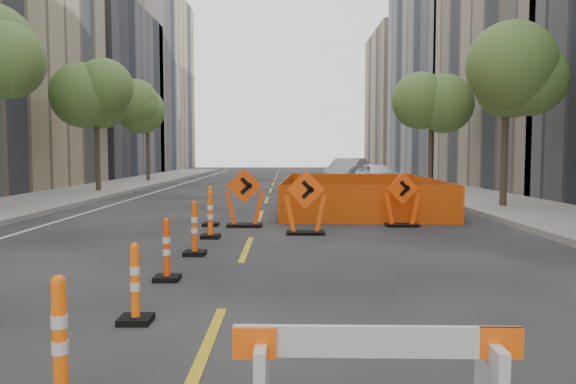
{
  "coord_description": "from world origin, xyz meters",
  "views": [
    {
      "loc": [
        0.81,
        -7.48,
        1.98
      ],
      "look_at": [
        0.86,
        5.15,
        1.1
      ],
      "focal_mm": 35.0,
      "sensor_mm": 36.0,
      "label": 1
    }
  ],
  "objects_px": {
    "channelizer_1": "(60,341)",
    "channelizer_5": "(210,215)",
    "chevron_sign_center": "(306,202)",
    "parked_car_mid": "(348,171)",
    "channelizer_2": "(135,283)",
    "channelizer_3": "(167,249)",
    "chevron_sign_left": "(244,197)",
    "parked_car_far": "(352,170)",
    "parked_car_near": "(378,175)",
    "chevron_sign_right": "(402,199)",
    "channelizer_6": "(210,206)",
    "channelizer_4": "(195,228)"
  },
  "relations": [
    {
      "from": "parked_car_mid",
      "to": "chevron_sign_left",
      "type": "bearing_deg",
      "value": -78.87
    },
    {
      "from": "channelizer_3",
      "to": "chevron_sign_left",
      "type": "bearing_deg",
      "value": 83.41
    },
    {
      "from": "channelizer_2",
      "to": "parked_car_far",
      "type": "relative_size",
      "value": 0.19
    },
    {
      "from": "channelizer_1",
      "to": "chevron_sign_left",
      "type": "distance_m",
      "value": 10.74
    },
    {
      "from": "chevron_sign_center",
      "to": "parked_car_near",
      "type": "relative_size",
      "value": 0.37
    },
    {
      "from": "channelizer_2",
      "to": "channelizer_3",
      "type": "height_order",
      "value": "channelizer_3"
    },
    {
      "from": "channelizer_1",
      "to": "channelizer_5",
      "type": "height_order",
      "value": "channelizer_5"
    },
    {
      "from": "chevron_sign_right",
      "to": "channelizer_4",
      "type": "bearing_deg",
      "value": -150.67
    },
    {
      "from": "channelizer_5",
      "to": "chevron_sign_center",
      "type": "relative_size",
      "value": 0.71
    },
    {
      "from": "channelizer_4",
      "to": "channelizer_1",
      "type": "bearing_deg",
      "value": -89.9
    },
    {
      "from": "channelizer_1",
      "to": "channelizer_5",
      "type": "xyz_separation_m",
      "value": [
        0.0,
        8.68,
        0.03
      ]
    },
    {
      "from": "channelizer_5",
      "to": "parked_car_mid",
      "type": "height_order",
      "value": "parked_car_mid"
    },
    {
      "from": "channelizer_1",
      "to": "channelizer_4",
      "type": "height_order",
      "value": "channelizer_4"
    },
    {
      "from": "chevron_sign_left",
      "to": "channelizer_4",
      "type": "bearing_deg",
      "value": -109.71
    },
    {
      "from": "channelizer_1",
      "to": "parked_car_mid",
      "type": "xyz_separation_m",
      "value": [
        5.78,
        32.19,
        0.3
      ]
    },
    {
      "from": "chevron_sign_center",
      "to": "channelizer_2",
      "type": "bearing_deg",
      "value": -90.34
    },
    {
      "from": "chevron_sign_left",
      "to": "chevron_sign_center",
      "type": "height_order",
      "value": "chevron_sign_left"
    },
    {
      "from": "parked_car_mid",
      "to": "channelizer_4",
      "type": "bearing_deg",
      "value": -78.13
    },
    {
      "from": "chevron_sign_center",
      "to": "chevron_sign_right",
      "type": "xyz_separation_m",
      "value": [
        2.65,
        1.41,
        -0.04
      ]
    },
    {
      "from": "channelizer_5",
      "to": "parked_car_near",
      "type": "distance_m",
      "value": 19.55
    },
    {
      "from": "parked_car_mid",
      "to": "parked_car_far",
      "type": "bearing_deg",
      "value": 105.19
    },
    {
      "from": "channelizer_6",
      "to": "chevron_sign_left",
      "type": "xyz_separation_m",
      "value": [
        0.94,
        -0.13,
        0.25
      ]
    },
    {
      "from": "channelizer_2",
      "to": "channelizer_3",
      "type": "xyz_separation_m",
      "value": [
        -0.09,
        2.17,
        0.02
      ]
    },
    {
      "from": "channelizer_5",
      "to": "chevron_sign_center",
      "type": "bearing_deg",
      "value": 16.19
    },
    {
      "from": "channelizer_1",
      "to": "channelizer_2",
      "type": "distance_m",
      "value": 2.17
    },
    {
      "from": "channelizer_1",
      "to": "channelizer_6",
      "type": "relative_size",
      "value": 0.96
    },
    {
      "from": "chevron_sign_left",
      "to": "chevron_sign_center",
      "type": "xyz_separation_m",
      "value": [
        1.59,
        -1.39,
        -0.01
      ]
    },
    {
      "from": "channelizer_3",
      "to": "channelizer_4",
      "type": "height_order",
      "value": "channelizer_4"
    },
    {
      "from": "chevron_sign_left",
      "to": "parked_car_mid",
      "type": "distance_m",
      "value": 22.08
    },
    {
      "from": "chevron_sign_right",
      "to": "parked_car_far",
      "type": "xyz_separation_m",
      "value": [
        1.89,
        27.55,
        -0.02
      ]
    },
    {
      "from": "chevron_sign_center",
      "to": "parked_car_mid",
      "type": "relative_size",
      "value": 0.31
    },
    {
      "from": "channelizer_6",
      "to": "chevron_sign_center",
      "type": "distance_m",
      "value": 2.96
    },
    {
      "from": "channelizer_1",
      "to": "channelizer_2",
      "type": "height_order",
      "value": "channelizer_1"
    },
    {
      "from": "chevron_sign_left",
      "to": "chevron_sign_right",
      "type": "height_order",
      "value": "chevron_sign_left"
    },
    {
      "from": "channelizer_2",
      "to": "channelizer_3",
      "type": "distance_m",
      "value": 2.17
    },
    {
      "from": "channelizer_3",
      "to": "chevron_sign_center",
      "type": "relative_size",
      "value": 0.63
    },
    {
      "from": "channelizer_4",
      "to": "chevron_sign_right",
      "type": "relative_size",
      "value": 0.72
    },
    {
      "from": "channelizer_6",
      "to": "parked_car_near",
      "type": "distance_m",
      "value": 17.66
    },
    {
      "from": "channelizer_3",
      "to": "chevron_sign_center",
      "type": "distance_m",
      "value": 5.51
    },
    {
      "from": "channelizer_3",
      "to": "chevron_sign_right",
      "type": "height_order",
      "value": "chevron_sign_right"
    },
    {
      "from": "channelizer_1",
      "to": "chevron_sign_right",
      "type": "xyz_separation_m",
      "value": [
        4.89,
        10.74,
        0.22
      ]
    },
    {
      "from": "channelizer_6",
      "to": "chevron_sign_center",
      "type": "height_order",
      "value": "chevron_sign_center"
    },
    {
      "from": "chevron_sign_center",
      "to": "chevron_sign_left",
      "type": "bearing_deg",
      "value": 155.81
    },
    {
      "from": "channelizer_4",
      "to": "parked_car_far",
      "type": "distance_m",
      "value": 32.5
    },
    {
      "from": "channelizer_3",
      "to": "chevron_sign_left",
      "type": "relative_size",
      "value": 0.62
    },
    {
      "from": "parked_car_near",
      "to": "channelizer_2",
      "type": "bearing_deg",
      "value": -114.82
    },
    {
      "from": "channelizer_4",
      "to": "parked_car_near",
      "type": "bearing_deg",
      "value": 71.41
    },
    {
      "from": "chevron_sign_left",
      "to": "parked_car_mid",
      "type": "relative_size",
      "value": 0.32
    },
    {
      "from": "chevron_sign_left",
      "to": "parked_car_far",
      "type": "relative_size",
      "value": 0.32
    },
    {
      "from": "channelizer_5",
      "to": "chevron_sign_left",
      "type": "relative_size",
      "value": 0.7
    }
  ]
}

